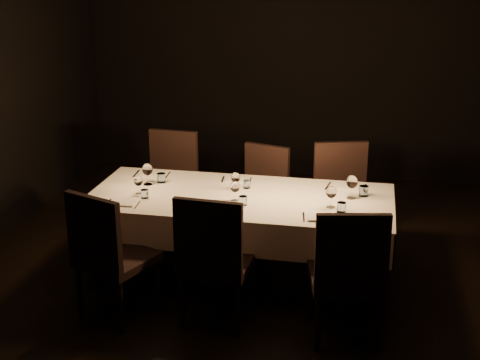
% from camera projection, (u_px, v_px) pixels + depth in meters
% --- Properties ---
extents(room, '(5.01, 6.01, 3.01)m').
position_uv_depth(room, '(240.00, 109.00, 5.31)').
color(room, black).
rests_on(room, ground).
extents(dining_table, '(2.52, 1.12, 0.76)m').
position_uv_depth(dining_table, '(240.00, 204.00, 5.57)').
color(dining_table, black).
rests_on(dining_table, ground).
extents(chair_near_left, '(0.65, 0.65, 1.04)m').
position_uv_depth(chair_near_left, '(108.00, 252.00, 4.97)').
color(chair_near_left, black).
rests_on(chair_near_left, ground).
extents(place_setting_near_left, '(0.29, 0.39, 0.16)m').
position_uv_depth(place_setting_near_left, '(135.00, 191.00, 5.48)').
color(place_setting_near_left, silver).
rests_on(place_setting_near_left, dining_table).
extents(chair_near_center, '(0.54, 0.54, 1.05)m').
position_uv_depth(chair_near_center, '(214.00, 256.00, 4.89)').
color(chair_near_center, black).
rests_on(chair_near_center, ground).
extents(place_setting_near_center, '(0.30, 0.39, 0.17)m').
position_uv_depth(place_setting_near_center, '(233.00, 197.00, 5.33)').
color(place_setting_near_center, silver).
rests_on(place_setting_near_center, dining_table).
extents(chair_near_right, '(0.59, 0.59, 1.04)m').
position_uv_depth(chair_near_right, '(348.00, 271.00, 4.67)').
color(chair_near_right, black).
rests_on(chair_near_right, ground).
extents(place_setting_near_right, '(0.33, 0.40, 0.18)m').
position_uv_depth(place_setting_near_right, '(331.00, 203.00, 5.18)').
color(place_setting_near_right, silver).
rests_on(place_setting_near_right, dining_table).
extents(chair_far_left, '(0.53, 0.53, 1.03)m').
position_uv_depth(chair_far_left, '(170.00, 180.00, 6.57)').
color(chair_far_left, black).
rests_on(chair_far_left, ground).
extents(place_setting_far_left, '(0.35, 0.41, 0.19)m').
position_uv_depth(place_setting_far_left, '(152.00, 173.00, 5.88)').
color(place_setting_far_left, silver).
rests_on(place_setting_far_left, dining_table).
extents(chair_far_center, '(0.57, 0.57, 0.95)m').
position_uv_depth(chair_far_center, '(261.00, 191.00, 6.37)').
color(chair_far_center, black).
rests_on(chair_far_center, ground).
extents(place_setting_far_center, '(0.30, 0.39, 0.16)m').
position_uv_depth(place_setting_far_center, '(238.00, 180.00, 5.74)').
color(place_setting_far_center, silver).
rests_on(place_setting_far_center, dining_table).
extents(chair_far_right, '(0.62, 0.62, 1.03)m').
position_uv_depth(chair_far_right, '(342.00, 195.00, 6.14)').
color(chair_far_right, black).
rests_on(chair_far_right, ground).
extents(place_setting_far_right, '(0.37, 0.42, 0.20)m').
position_uv_depth(place_setting_far_right, '(353.00, 186.00, 5.55)').
color(place_setting_far_right, silver).
rests_on(place_setting_far_right, dining_table).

